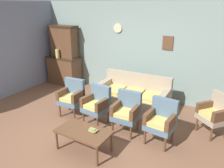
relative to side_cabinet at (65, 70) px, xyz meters
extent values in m
plane|color=brown|center=(2.49, -2.25, -0.47)|extent=(7.68, 7.68, 0.00)
cube|color=gray|center=(2.49, 0.38, 0.88)|extent=(6.40, 0.06, 2.70)
cube|color=brown|center=(3.39, 0.33, 1.18)|extent=(0.28, 0.02, 0.36)
cylinder|color=beige|center=(1.89, 0.33, 1.48)|extent=(0.26, 0.03, 0.26)
cube|color=brown|center=(0.00, 0.00, -0.02)|extent=(1.10, 0.52, 0.90)
cube|color=#342115|center=(0.00, 0.00, 0.45)|extent=(1.16, 0.55, 0.03)
cube|color=brown|center=(0.00, 0.08, 0.94)|extent=(0.90, 0.36, 0.95)
cube|color=#342115|center=(0.00, 0.08, 1.45)|extent=(0.99, 0.38, 0.08)
cylinder|color=tan|center=(-0.09, -0.18, 0.61)|extent=(0.13, 0.13, 0.29)
cube|color=gray|center=(2.87, -0.61, -0.26)|extent=(1.85, 0.88, 0.42)
cube|color=gray|center=(2.86, -0.29, 0.19)|extent=(1.82, 0.24, 0.48)
cube|color=gray|center=(3.70, -0.58, 0.07)|extent=(0.19, 0.81, 0.24)
cube|color=gray|center=(2.05, -0.65, 0.07)|extent=(0.19, 0.81, 0.24)
cube|color=tan|center=(3.40, -0.63, 0.00)|extent=(0.50, 0.58, 0.10)
cube|color=tan|center=(2.87, -0.65, 0.00)|extent=(0.50, 0.58, 0.10)
cube|color=tan|center=(2.35, -0.68, 0.00)|extent=(0.50, 0.58, 0.10)
cube|color=slate|center=(1.71, -1.67, -0.09)|extent=(0.56, 0.53, 0.12)
cube|color=tan|center=(1.71, -1.69, 0.00)|extent=(0.48, 0.45, 0.10)
cube|color=slate|center=(1.69, -1.47, 0.20)|extent=(0.53, 0.15, 0.46)
cube|color=brown|center=(1.93, -1.65, 0.08)|extent=(0.13, 0.49, 0.22)
cube|color=brown|center=(1.49, -1.69, 0.08)|extent=(0.13, 0.49, 0.22)
cylinder|color=brown|center=(1.93, -1.84, -0.31)|extent=(0.04, 0.04, 0.32)
cylinder|color=brown|center=(1.52, -1.88, -0.31)|extent=(0.04, 0.04, 0.32)
cylinder|color=brown|center=(1.90, -1.46, -0.31)|extent=(0.04, 0.04, 0.32)
cylinder|color=brown|center=(1.48, -1.50, -0.31)|extent=(0.04, 0.04, 0.32)
cube|color=slate|center=(2.46, -1.71, -0.09)|extent=(0.56, 0.53, 0.12)
cube|color=tan|center=(2.46, -1.73, 0.00)|extent=(0.48, 0.45, 0.10)
cube|color=slate|center=(2.48, -1.51, 0.20)|extent=(0.53, 0.15, 0.46)
cube|color=brown|center=(2.68, -1.73, 0.08)|extent=(0.13, 0.49, 0.22)
cube|color=brown|center=(2.24, -1.69, 0.08)|extent=(0.13, 0.49, 0.22)
cylinder|color=brown|center=(2.65, -1.92, -0.31)|extent=(0.04, 0.04, 0.32)
cylinder|color=brown|center=(2.24, -1.88, -0.31)|extent=(0.04, 0.04, 0.32)
cylinder|color=brown|center=(2.69, -1.54, -0.31)|extent=(0.04, 0.04, 0.32)
cylinder|color=brown|center=(2.27, -1.50, -0.31)|extent=(0.04, 0.04, 0.32)
cube|color=slate|center=(3.21, -1.68, -0.09)|extent=(0.54, 0.50, 0.12)
cube|color=tan|center=(3.21, -1.70, 0.00)|extent=(0.46, 0.43, 0.10)
cube|color=slate|center=(3.20, -1.48, 0.20)|extent=(0.52, 0.12, 0.46)
cube|color=brown|center=(3.43, -1.67, 0.08)|extent=(0.10, 0.48, 0.22)
cube|color=brown|center=(2.99, -1.69, 0.08)|extent=(0.10, 0.48, 0.22)
cylinder|color=brown|center=(3.43, -1.86, -0.31)|extent=(0.04, 0.04, 0.32)
cylinder|color=brown|center=(3.01, -1.88, -0.31)|extent=(0.04, 0.04, 0.32)
cylinder|color=brown|center=(3.41, -1.49, -0.31)|extent=(0.04, 0.04, 0.32)
cylinder|color=brown|center=(3.00, -1.50, -0.31)|extent=(0.04, 0.04, 0.32)
cube|color=slate|center=(3.96, -1.69, -0.09)|extent=(0.56, 0.52, 0.12)
cube|color=tan|center=(3.96, -1.71, 0.00)|extent=(0.47, 0.44, 0.10)
cube|color=slate|center=(3.98, -1.49, 0.20)|extent=(0.53, 0.14, 0.46)
cube|color=brown|center=(4.18, -1.71, 0.08)|extent=(0.12, 0.48, 0.22)
cube|color=brown|center=(3.74, -1.67, 0.08)|extent=(0.12, 0.48, 0.22)
cylinder|color=brown|center=(4.15, -1.89, -0.31)|extent=(0.04, 0.04, 0.32)
cylinder|color=brown|center=(3.74, -1.86, -0.31)|extent=(0.04, 0.04, 0.32)
cylinder|color=brown|center=(4.18, -1.52, -0.31)|extent=(0.04, 0.04, 0.32)
cylinder|color=brown|center=(3.77, -1.48, -0.31)|extent=(0.04, 0.04, 0.32)
cube|color=gray|center=(4.80, -0.82, -0.09)|extent=(0.71, 0.70, 0.12)
cube|color=tan|center=(4.79, -0.83, 0.00)|extent=(0.60, 0.59, 0.10)
cube|color=gray|center=(4.93, -0.66, 0.20)|extent=(0.47, 0.40, 0.46)
cube|color=brown|center=(4.98, -0.95, 0.08)|extent=(0.36, 0.42, 0.22)
cube|color=brown|center=(4.63, -0.68, 0.08)|extent=(0.36, 0.42, 0.22)
cylinder|color=brown|center=(4.85, -1.09, -0.31)|extent=(0.04, 0.04, 0.32)
cylinder|color=brown|center=(4.52, -0.83, -0.31)|extent=(0.04, 0.04, 0.32)
cylinder|color=brown|center=(4.76, -0.54, -0.31)|extent=(0.04, 0.04, 0.32)
cube|color=brown|center=(2.82, -2.62, -0.07)|extent=(1.00, 0.56, 0.04)
cylinder|color=brown|center=(2.36, -2.38, -0.28)|extent=(0.04, 0.04, 0.38)
cylinder|color=brown|center=(3.28, -2.38, -0.28)|extent=(0.04, 0.04, 0.38)
cylinder|color=brown|center=(2.36, -2.86, -0.28)|extent=(0.04, 0.04, 0.38)
cylinder|color=brown|center=(3.28, -2.86, -0.28)|extent=(0.04, 0.04, 0.38)
cube|color=tan|center=(2.97, -2.55, -0.04)|extent=(0.10, 0.09, 0.02)
cube|color=tan|center=(2.99, -2.55, -0.01)|extent=(0.15, 0.10, 0.02)
cube|color=olive|center=(2.99, -2.56, 0.01)|extent=(0.12, 0.08, 0.02)
camera|label=1|loc=(5.04, -5.34, 2.17)|focal=35.03mm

